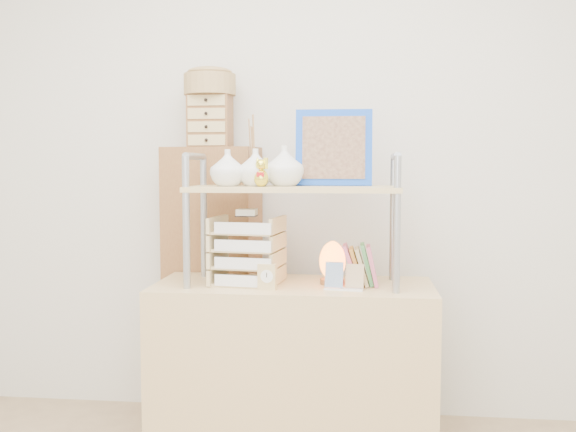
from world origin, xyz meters
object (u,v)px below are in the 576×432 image
object	(u,v)px
salt_lamp	(332,262)
cabinet	(213,283)
desk	(293,369)
letter_tray	(247,254)

from	to	relation	value
salt_lamp	cabinet	bearing A→B (deg)	150.22
cabinet	salt_lamp	world-z (taller)	cabinet
desk	letter_tray	xyz separation A→B (m)	(-0.20, -0.02, 0.50)
desk	salt_lamp	world-z (taller)	salt_lamp
cabinet	salt_lamp	size ratio (longest dim) A/B	7.25
letter_tray	cabinet	bearing A→B (deg)	122.22
cabinet	salt_lamp	xyz separation A→B (m)	(0.61, -0.35, 0.17)
cabinet	salt_lamp	distance (m)	0.72
letter_tray	salt_lamp	size ratio (longest dim) A/B	1.75
desk	letter_tray	distance (m)	0.54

